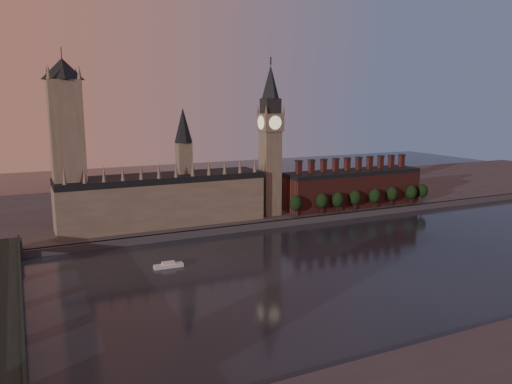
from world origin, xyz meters
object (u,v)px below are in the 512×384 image
westminster_bridge (5,312)px  victoria_tower (67,141)px  big_ben (270,139)px  river_boat (169,265)px

westminster_bridge → victoria_tower: bearing=73.4°
big_ben → westminster_bridge: 205.83m
victoria_tower → westminster_bridge: size_ratio=0.54×
victoria_tower → big_ben: 130.12m
victoria_tower → westminster_bridge: 133.21m
big_ben → river_boat: big_ben is taller
big_ben → river_boat: size_ratio=7.27×
victoria_tower → big_ben: bearing=-2.2°
victoria_tower → river_boat: bearing=-63.2°
victoria_tower → big_ben: size_ratio=1.01×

